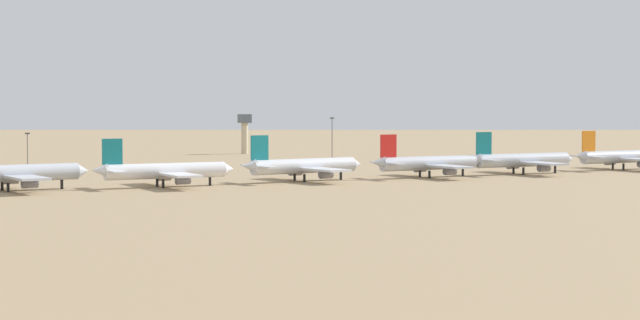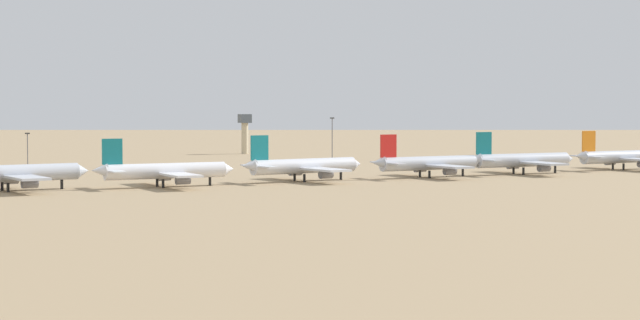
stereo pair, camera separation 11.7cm
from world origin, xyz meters
TOP-DOWN VIEW (x-y plane):
  - ground at (0.00, 0.00)m, footprint 4000.00×4000.00m
  - ridge_center at (175.97, 1185.21)m, footprint 387.30×381.52m
  - ridge_east at (508.05, 1042.04)m, footprint 437.96×393.22m
  - parked_jet_yellow_0 at (-107.18, 2.44)m, footprint 44.35×37.50m
  - parked_jet_teal_1 at (-65.28, -2.39)m, footprint 42.15×35.25m
  - parked_jet_teal_2 at (-20.35, 0.52)m, footprint 43.27×36.73m
  - parked_jet_red_3 at (23.12, -1.29)m, footprint 42.42×35.65m
  - parked_jet_teal_4 at (60.28, -0.95)m, footprint 43.30×36.19m
  - parked_jet_orange_5 at (107.26, 3.32)m, footprint 42.71×35.81m
  - control_tower at (35.56, 181.20)m, footprint 5.20×5.20m
  - light_pole_west at (45.61, 109.83)m, footprint 1.80×0.50m
  - light_pole_mid at (-78.62, 119.45)m, footprint 1.80×0.50m

SIDE VIEW (x-z plane):
  - ground at x=0.00m, z-range 0.00..0.00m
  - parked_jet_teal_1 at x=-65.28m, z-range -2.41..11.56m
  - parked_jet_red_3 at x=23.12m, z-range -2.42..11.60m
  - parked_jet_orange_5 at x=107.26m, z-range -2.43..11.70m
  - parked_jet_teal_2 at x=-20.35m, z-range -2.46..11.83m
  - parked_jet_teal_4 at x=60.28m, z-range -2.47..11.88m
  - parked_jet_yellow_0 at x=-107.18m, z-range -2.52..12.12m
  - light_pole_mid at x=-78.62m, z-range 1.16..13.92m
  - light_pole_west at x=45.61m, z-range 1.24..19.18m
  - control_tower at x=35.56m, z-range 1.94..20.75m
  - ridge_east at x=508.05m, z-range 0.00..101.89m
  - ridge_center at x=175.97m, z-range 0.00..133.56m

